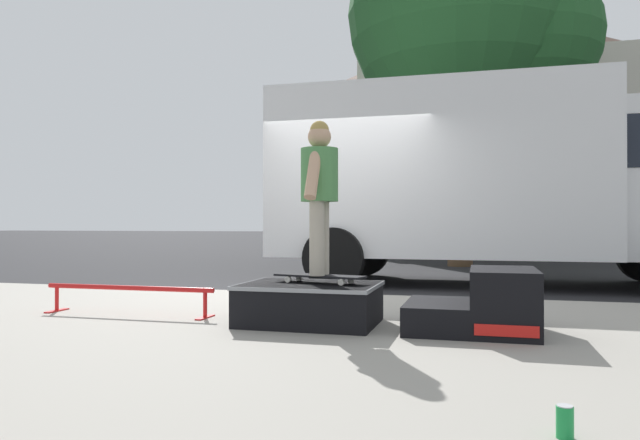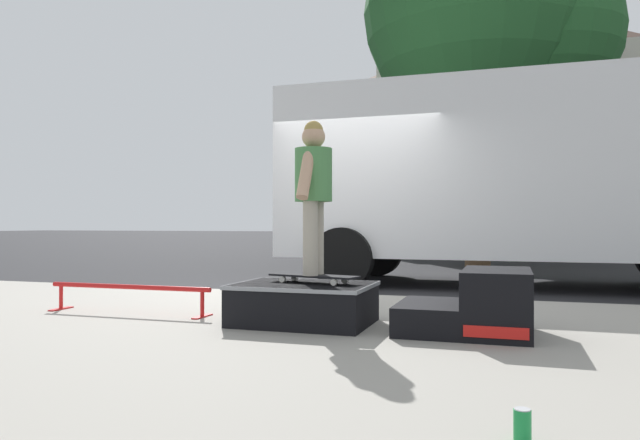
{
  "view_description": "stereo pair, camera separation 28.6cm",
  "coord_description": "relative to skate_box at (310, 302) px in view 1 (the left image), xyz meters",
  "views": [
    {
      "loc": [
        1.89,
        -7.3,
        0.94
      ],
      "look_at": [
        0.35,
        -1.6,
        0.99
      ],
      "focal_mm": 32.94,
      "sensor_mm": 36.0,
      "label": 1
    },
    {
      "loc": [
        2.17,
        -7.22,
        0.94
      ],
      "look_at": [
        0.35,
        -1.6,
        0.99
      ],
      "focal_mm": 32.94,
      "sensor_mm": 36.0,
      "label": 2
    }
  ],
  "objects": [
    {
      "name": "box_truck",
      "position": [
        1.67,
        4.85,
        1.4
      ],
      "size": [
        6.91,
        2.63,
        3.05
      ],
      "color": "white",
      "rests_on": "ground"
    },
    {
      "name": "kicker_ramp",
      "position": [
        1.38,
        -0.0,
        0.02
      ],
      "size": [
        0.98,
        0.82,
        0.49
      ],
      "color": "black",
      "rests_on": "sidewalk_slab"
    },
    {
      "name": "grind_rail",
      "position": [
        -1.74,
        0.05,
        0.02
      ],
      "size": [
        1.7,
        0.28,
        0.27
      ],
      "color": "red",
      "rests_on": "sidewalk_slab"
    },
    {
      "name": "street_tree_main",
      "position": [
        1.23,
        8.97,
        5.23
      ],
      "size": [
        5.57,
        5.07,
        8.23
      ],
      "color": "brown",
      "rests_on": "ground"
    },
    {
      "name": "ground_plane",
      "position": [
        -0.54,
        2.65,
        -0.3
      ],
      "size": [
        140.0,
        140.0,
        0.0
      ],
      "primitive_type": "plane",
      "color": "black"
    },
    {
      "name": "skater_kid",
      "position": [
        0.07,
        0.06,
        0.98
      ],
      "size": [
        0.31,
        0.66,
        1.28
      ],
      "color": "#B7AD99",
      "rests_on": "skateboard"
    },
    {
      "name": "house_behind",
      "position": [
        2.24,
        16.7,
        3.94
      ],
      "size": [
        9.54,
        8.23,
        8.4
      ],
      "color": "beige",
      "rests_on": "ground"
    },
    {
      "name": "soda_can",
      "position": [
        1.66,
        -2.23,
        -0.12
      ],
      "size": [
        0.07,
        0.07,
        0.13
      ],
      "color": "#198C3F",
      "rests_on": "sidewalk_slab"
    },
    {
      "name": "skateboard",
      "position": [
        0.07,
        0.06,
        0.21
      ],
      "size": [
        0.81,
        0.38,
        0.07
      ],
      "color": "black",
      "rests_on": "skate_box"
    },
    {
      "name": "skate_box",
      "position": [
        0.0,
        0.0,
        0.0
      ],
      "size": [
        1.11,
        0.83,
        0.33
      ],
      "color": "black",
      "rests_on": "sidewalk_slab"
    },
    {
      "name": "sidewalk_slab",
      "position": [
        -0.54,
        -0.35,
        -0.24
      ],
      "size": [
        50.0,
        5.0,
        0.12
      ],
      "primitive_type": "cube",
      "color": "gray",
      "rests_on": "ground"
    }
  ]
}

